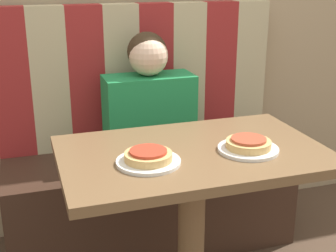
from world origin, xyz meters
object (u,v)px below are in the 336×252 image
(plate_right, at_px, (248,149))
(pizza_left, at_px, (148,155))
(person, at_px, (149,99))
(plate_left, at_px, (148,162))
(pizza_right, at_px, (248,143))

(plate_right, height_order, pizza_left, pizza_left)
(person, distance_m, plate_right, 0.67)
(person, height_order, plate_left, person)
(person, relative_size, plate_right, 2.70)
(plate_left, height_order, plate_right, same)
(plate_left, bearing_deg, plate_right, 0.00)
(pizza_right, bearing_deg, plate_right, 0.00)
(pizza_left, bearing_deg, plate_right, 0.00)
(plate_left, bearing_deg, person, 74.13)
(person, relative_size, plate_left, 2.70)
(plate_left, relative_size, pizza_left, 1.35)
(plate_right, height_order, pizza_right, pizza_right)
(plate_right, relative_size, pizza_left, 1.35)
(person, distance_m, pizza_left, 0.67)
(person, xyz_separation_m, pizza_left, (-0.18, -0.64, -0.01))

